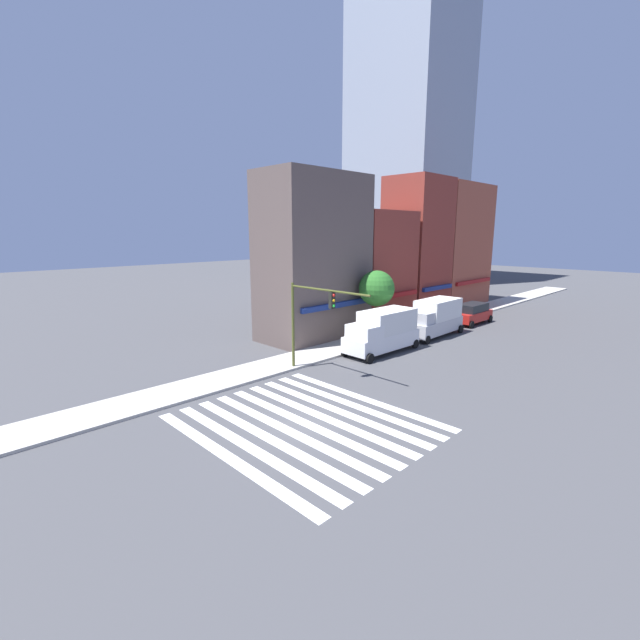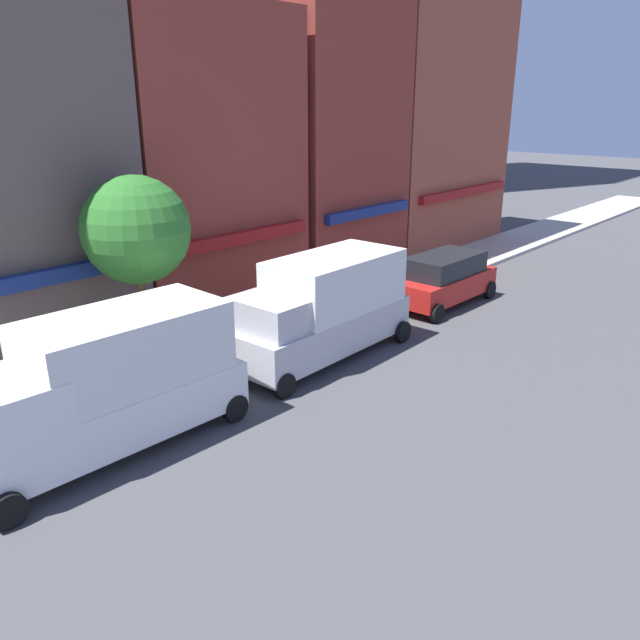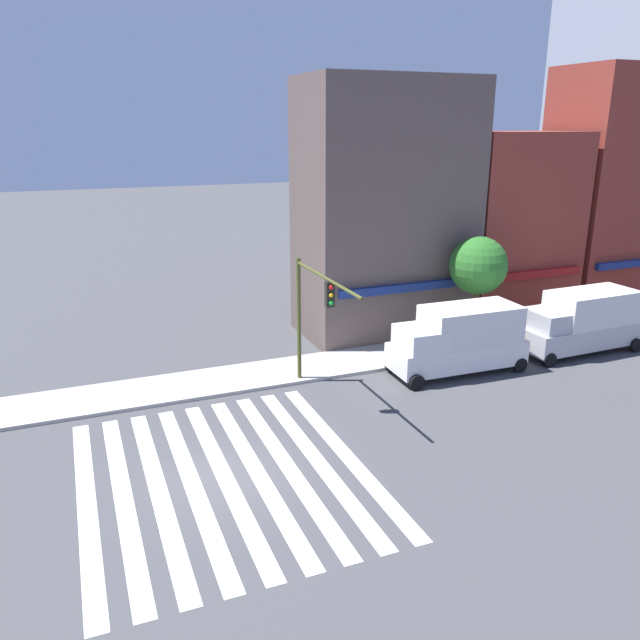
{
  "view_description": "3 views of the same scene",
  "coord_description": "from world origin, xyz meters",
  "px_view_note": "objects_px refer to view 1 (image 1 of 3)",
  "views": [
    {
      "loc": [
        -12.29,
        -13.36,
        8.53
      ],
      "look_at": [
        4.94,
        4.0,
        3.5
      ],
      "focal_mm": 24.0,
      "sensor_mm": 36.0,
      "label": 1
    },
    {
      "loc": [
        5.9,
        -6.94,
        7.34
      ],
      "look_at": [
        18.92,
        4.7,
        1.2
      ],
      "focal_mm": 35.0,
      "sensor_mm": 36.0,
      "label": 2
    },
    {
      "loc": [
        -3.74,
        -17.46,
        10.78
      ],
      "look_at": [
        4.94,
        4.0,
        3.5
      ],
      "focal_mm": 35.0,
      "sensor_mm": 36.0,
      "label": 3
    }
  ],
  "objects_px": {
    "box_truck_white": "(383,331)",
    "pedestrian_white_shirt": "(409,318)",
    "box_truck_silver": "(434,317)",
    "suv_red": "(472,313)",
    "street_tree": "(377,289)",
    "traffic_signal": "(311,312)"
  },
  "relations": [
    {
      "from": "box_truck_white",
      "to": "box_truck_silver",
      "type": "relative_size",
      "value": 1.0
    },
    {
      "from": "traffic_signal",
      "to": "box_truck_silver",
      "type": "distance_m",
      "value": 14.31
    },
    {
      "from": "suv_red",
      "to": "street_tree",
      "type": "height_order",
      "value": "street_tree"
    },
    {
      "from": "box_truck_silver",
      "to": "box_truck_white",
      "type": "bearing_deg",
      "value": 178.74
    },
    {
      "from": "traffic_signal",
      "to": "suv_red",
      "type": "distance_m",
      "value": 21.18
    },
    {
      "from": "box_truck_silver",
      "to": "pedestrian_white_shirt",
      "type": "bearing_deg",
      "value": 78.56
    },
    {
      "from": "pedestrian_white_shirt",
      "to": "street_tree",
      "type": "bearing_deg",
      "value": 58.31
    },
    {
      "from": "box_truck_silver",
      "to": "pedestrian_white_shirt",
      "type": "height_order",
      "value": "box_truck_silver"
    },
    {
      "from": "suv_red",
      "to": "box_truck_white",
      "type": "bearing_deg",
      "value": -179.17
    },
    {
      "from": "traffic_signal",
      "to": "box_truck_silver",
      "type": "xyz_separation_m",
      "value": [
        14.12,
        -0.09,
        -2.31
      ]
    },
    {
      "from": "suv_red",
      "to": "street_tree",
      "type": "distance_m",
      "value": 11.91
    },
    {
      "from": "box_truck_white",
      "to": "pedestrian_white_shirt",
      "type": "bearing_deg",
      "value": 21.61
    },
    {
      "from": "box_truck_silver",
      "to": "suv_red",
      "type": "distance_m",
      "value": 6.89
    },
    {
      "from": "box_truck_white",
      "to": "suv_red",
      "type": "height_order",
      "value": "box_truck_white"
    },
    {
      "from": "traffic_signal",
      "to": "box_truck_white",
      "type": "height_order",
      "value": "traffic_signal"
    },
    {
      "from": "traffic_signal",
      "to": "suv_red",
      "type": "relative_size",
      "value": 1.31
    },
    {
      "from": "box_truck_white",
      "to": "pedestrian_white_shirt",
      "type": "height_order",
      "value": "box_truck_white"
    },
    {
      "from": "traffic_signal",
      "to": "box_truck_white",
      "type": "xyz_separation_m",
      "value": [
        7.05,
        -0.09,
        -2.31
      ]
    },
    {
      "from": "pedestrian_white_shirt",
      "to": "box_truck_silver",
      "type": "bearing_deg",
      "value": 138.67
    },
    {
      "from": "traffic_signal",
      "to": "box_truck_silver",
      "type": "relative_size",
      "value": 0.99
    },
    {
      "from": "traffic_signal",
      "to": "box_truck_white",
      "type": "bearing_deg",
      "value": -0.75
    },
    {
      "from": "pedestrian_white_shirt",
      "to": "street_tree",
      "type": "xyz_separation_m",
      "value": [
        -4.77,
        0.05,
        3.05
      ]
    }
  ]
}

